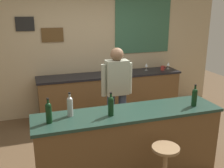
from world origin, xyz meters
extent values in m
plane|color=brown|center=(0.00, 0.00, 0.00)|extent=(10.00, 10.00, 0.00)
cube|color=tan|center=(0.00, 2.03, 1.40)|extent=(6.00, 0.06, 2.80)
cube|color=black|center=(-1.20, 1.99, 1.92)|extent=(0.34, 0.02, 0.27)
cube|color=brown|center=(-0.70, 1.99, 1.70)|extent=(0.43, 0.02, 0.28)
cube|color=#38664C|center=(1.25, 1.99, 1.85)|extent=(1.28, 0.02, 1.20)
cube|color=brown|center=(0.00, -0.40, 0.44)|extent=(2.43, 0.57, 0.88)
cube|color=#1E382D|center=(0.00, -0.40, 0.90)|extent=(2.48, 0.60, 0.04)
cube|color=brown|center=(0.40, 1.65, 0.43)|extent=(2.95, 0.53, 0.86)
cube|color=black|center=(0.40, 1.65, 0.88)|extent=(3.01, 0.56, 0.04)
cylinder|color=#384766|center=(0.23, 0.49, 0.43)|extent=(0.13, 0.13, 0.86)
cylinder|color=#384766|center=(0.03, 0.49, 0.43)|extent=(0.13, 0.13, 0.86)
cube|color=#9EA38E|center=(0.13, 0.49, 1.14)|extent=(0.36, 0.20, 0.56)
sphere|color=brown|center=(0.13, 0.49, 1.51)|extent=(0.21, 0.21, 0.21)
cylinder|color=#9EA38E|center=(0.35, 0.49, 1.11)|extent=(0.08, 0.08, 0.52)
cylinder|color=#9EA38E|center=(-0.09, 0.49, 1.11)|extent=(0.08, 0.08, 0.52)
cylinder|color=olive|center=(0.23, -0.98, 0.66)|extent=(0.32, 0.32, 0.03)
cylinder|color=black|center=(-1.02, -0.43, 1.02)|extent=(0.07, 0.07, 0.20)
sphere|color=black|center=(-1.02, -0.43, 1.13)|extent=(0.07, 0.07, 0.07)
cylinder|color=black|center=(-1.02, -0.43, 1.17)|extent=(0.03, 0.03, 0.09)
cylinder|color=black|center=(-1.02, -0.43, 1.22)|extent=(0.03, 0.03, 0.02)
cylinder|color=#999E99|center=(-0.75, -0.31, 1.02)|extent=(0.07, 0.07, 0.20)
sphere|color=#999E99|center=(-0.75, -0.31, 1.13)|extent=(0.07, 0.07, 0.07)
cylinder|color=#999E99|center=(-0.75, -0.31, 1.17)|extent=(0.03, 0.03, 0.09)
cylinder|color=black|center=(-0.75, -0.31, 1.22)|extent=(0.03, 0.03, 0.02)
cylinder|color=black|center=(-0.27, -0.45, 1.02)|extent=(0.07, 0.07, 0.20)
sphere|color=black|center=(-0.27, -0.45, 1.13)|extent=(0.07, 0.07, 0.07)
cylinder|color=black|center=(-0.27, -0.45, 1.17)|extent=(0.03, 0.03, 0.09)
cylinder|color=black|center=(-0.27, -0.45, 1.22)|extent=(0.03, 0.03, 0.02)
cylinder|color=black|center=(0.92, -0.49, 1.02)|extent=(0.07, 0.07, 0.20)
sphere|color=black|center=(0.92, -0.49, 1.13)|extent=(0.07, 0.07, 0.07)
cylinder|color=black|center=(0.92, -0.49, 1.17)|extent=(0.03, 0.03, 0.09)
cylinder|color=black|center=(0.92, -0.49, 1.22)|extent=(0.03, 0.03, 0.02)
cylinder|color=silver|center=(1.24, 1.72, 0.90)|extent=(0.06, 0.06, 0.00)
cylinder|color=silver|center=(1.24, 1.72, 0.94)|extent=(0.01, 0.01, 0.07)
cone|color=silver|center=(1.24, 1.72, 1.02)|extent=(0.07, 0.07, 0.08)
cylinder|color=silver|center=(1.76, 1.68, 0.90)|extent=(0.06, 0.06, 0.00)
cylinder|color=silver|center=(1.76, 1.68, 0.94)|extent=(0.01, 0.01, 0.07)
cone|color=silver|center=(1.76, 1.68, 1.02)|extent=(0.07, 0.07, 0.08)
cylinder|color=#B2332D|center=(1.58, 1.62, 0.95)|extent=(0.08, 0.08, 0.09)
torus|color=#B2332D|center=(1.64, 1.62, 0.95)|extent=(0.06, 0.01, 0.06)
camera|label=1|loc=(-1.18, -3.31, 2.22)|focal=41.57mm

